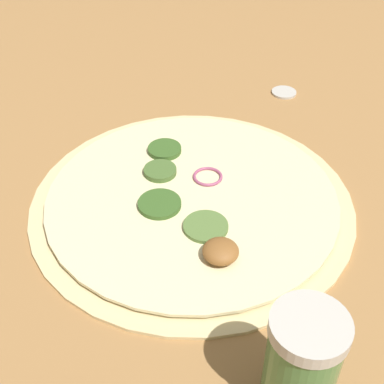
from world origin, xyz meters
TOP-DOWN VIEW (x-y plane):
  - ground_plane at (0.00, 0.00)m, footprint 3.00×3.00m
  - pizza at (0.00, 0.00)m, footprint 0.38×0.38m
  - spice_jar at (-0.11, 0.24)m, footprint 0.06×0.06m
  - loose_cap at (-0.11, -0.28)m, footprint 0.04×0.04m

SIDE VIEW (x-z plane):
  - ground_plane at x=0.00m, z-range 0.00..0.00m
  - loose_cap at x=-0.11m, z-range 0.00..0.01m
  - pizza at x=0.00m, z-range -0.01..0.02m
  - spice_jar at x=-0.11m, z-range 0.00..0.11m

